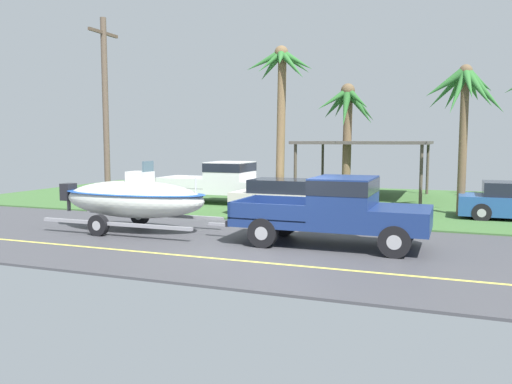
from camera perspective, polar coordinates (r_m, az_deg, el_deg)
name	(u,v)px	position (r m, az deg, el deg)	size (l,w,h in m)	color
ground	(345,209)	(22.05, 9.66, -1.89)	(36.00, 22.00, 0.11)	#424247
pickup_truck_towing	(343,208)	(14.24, 9.48, -1.74)	(5.46, 2.14, 1.88)	navy
boat_on_trailer	(133,199)	(16.87, -13.29, -0.72)	(6.26, 2.43, 2.23)	gray
parked_pickup_background	(229,181)	(23.16, -2.93, 1.21)	(6.00, 2.05, 1.91)	silver
parked_sedan_far	(288,198)	(19.94, 3.52, -0.64)	(4.33, 1.95, 1.38)	beige
carport_awning	(366,144)	(26.18, 11.92, 5.19)	(6.09, 5.81, 2.82)	#4C4238
palm_tree_near_left	(282,83)	(24.16, 2.83, 11.86)	(3.18, 3.30, 7.12)	brown
palm_tree_mid	(466,96)	(21.15, 22.00, 9.68)	(3.02, 3.69, 5.65)	brown
palm_tree_far_left	(348,115)	(24.11, 10.06, 8.34)	(2.56, 2.74, 5.42)	brown
utility_pole	(106,111)	(22.31, -16.13, 8.46)	(0.24, 1.80, 7.76)	brown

